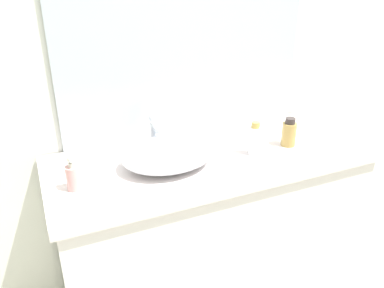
# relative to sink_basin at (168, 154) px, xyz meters

# --- Properties ---
(bathroom_wall_rear) EXTENTS (6.00, 0.06, 2.60)m
(bathroom_wall_rear) POSITION_rel_sink_basin_xyz_m (0.26, 0.34, 0.39)
(bathroom_wall_rear) COLOR silver
(bathroom_wall_rear) RESTS_ON ground
(vanity_counter) EXTENTS (1.41, 0.57, 0.86)m
(vanity_counter) POSITION_rel_sink_basin_xyz_m (0.21, 0.02, -0.48)
(vanity_counter) COLOR silver
(vanity_counter) RESTS_ON ground
(wall_mirror_panel) EXTENTS (1.18, 0.01, 1.07)m
(wall_mirror_panel) POSITION_rel_sink_basin_xyz_m (0.21, 0.30, 0.48)
(wall_mirror_panel) COLOR #B2BCC6
(wall_mirror_panel) RESTS_ON vanity_counter
(sink_basin) EXTENTS (0.39, 0.29, 0.11)m
(sink_basin) POSITION_rel_sink_basin_xyz_m (0.00, 0.00, 0.00)
(sink_basin) COLOR silver
(sink_basin) RESTS_ON vanity_counter
(faucet) EXTENTS (0.03, 0.13, 0.15)m
(faucet) POSITION_rel_sink_basin_xyz_m (0.00, 0.16, 0.03)
(faucet) COLOR silver
(faucet) RESTS_ON vanity_counter
(soap_dispenser) EXTENTS (0.05, 0.05, 0.14)m
(soap_dispenser) POSITION_rel_sink_basin_xyz_m (-0.38, -0.03, 0.00)
(soap_dispenser) COLOR #DF9E9B
(soap_dispenser) RESTS_ON vanity_counter
(lotion_bottle) EXTENTS (0.07, 0.07, 0.13)m
(lotion_bottle) POSITION_rel_sink_basin_xyz_m (0.57, -0.03, 0.01)
(lotion_bottle) COLOR #B0904A
(lotion_bottle) RESTS_ON vanity_counter
(perfume_bottle) EXTENTS (0.05, 0.05, 0.15)m
(perfume_bottle) POSITION_rel_sink_basin_xyz_m (0.38, -0.05, 0.01)
(perfume_bottle) COLOR white
(perfume_bottle) RESTS_ON vanity_counter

